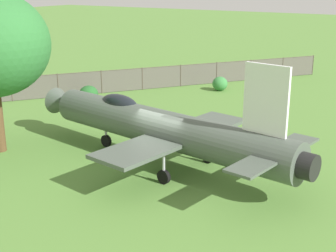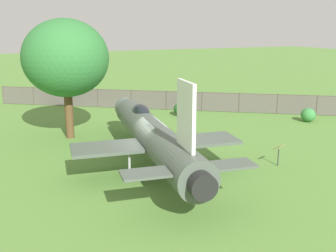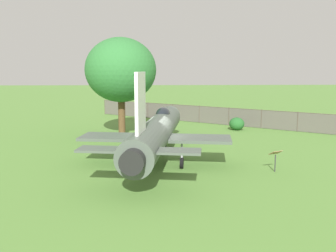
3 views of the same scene
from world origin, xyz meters
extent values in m
plane|color=#568438|center=(0.00, 0.00, 0.00)|extent=(200.00, 200.00, 0.00)
cylinder|color=#4C564C|center=(0.00, 0.00, 1.72)|extent=(3.60, 13.03, 1.65)
cone|color=#4C564C|center=(1.07, 6.98, 1.72)|extent=(1.63, 1.80, 1.41)
cylinder|color=black|center=(-1.02, -6.64, 1.72)|extent=(1.07, 0.74, 0.99)
ellipsoid|color=black|center=(0.43, 2.81, 2.42)|extent=(1.22, 2.31, 0.84)
cube|color=white|center=(-0.75, -4.86, 3.85)|extent=(0.41, 1.80, 2.61)
cube|color=#4C564C|center=(-2.56, -0.26, 1.51)|extent=(3.60, 2.60, 0.16)
cube|color=#4C564C|center=(2.36, -1.02, 1.51)|extent=(3.60, 2.60, 0.16)
cube|color=#4C564C|center=(-2.53, -5.11, 1.88)|extent=(1.95, 1.36, 0.10)
cube|color=#4C564C|center=(0.88, -5.63, 1.88)|extent=(1.95, 1.36, 0.10)
cylinder|color=#A5A8AD|center=(0.59, 3.83, 0.93)|extent=(0.12, 0.12, 1.25)
cylinder|color=black|center=(0.59, 3.83, 0.30)|extent=(0.27, 0.62, 0.60)
cylinder|color=#A5A8AD|center=(-1.71, -1.05, 0.93)|extent=(0.12, 0.12, 1.25)
cylinder|color=black|center=(-1.71, -1.05, 0.30)|extent=(0.27, 0.62, 0.60)
cylinder|color=#A5A8AD|center=(1.31, -1.51, 0.93)|extent=(0.12, 0.12, 1.25)
cylinder|color=black|center=(1.31, -1.51, 0.30)|extent=(0.27, 0.62, 0.60)
cylinder|color=brown|center=(-2.63, 7.82, 1.86)|extent=(0.54, 0.54, 3.71)
ellipsoid|color=#2D7033|center=(-2.63, 7.82, 5.20)|extent=(5.41, 5.65, 4.91)
cylinder|color=#4C4238|center=(17.16, 5.95, 0.85)|extent=(0.08, 0.08, 1.70)
cylinder|color=#4C4238|center=(14.61, 7.79, 0.85)|extent=(0.08, 0.08, 1.70)
cylinder|color=#4C4238|center=(12.05, 9.63, 0.85)|extent=(0.08, 0.08, 1.70)
cylinder|color=#4C4238|center=(9.49, 11.48, 0.85)|extent=(0.08, 0.08, 1.70)
cylinder|color=#4C4238|center=(6.94, 13.32, 0.85)|extent=(0.08, 0.08, 1.70)
cylinder|color=#4C4238|center=(4.38, 15.16, 0.85)|extent=(0.08, 0.08, 1.70)
cylinder|color=#4C4238|center=(1.83, 17.01, 0.85)|extent=(0.08, 0.08, 1.70)
cylinder|color=#4C4238|center=(-0.73, 18.85, 0.85)|extent=(0.08, 0.08, 1.70)
cylinder|color=#4C4238|center=(-3.29, 20.69, 0.85)|extent=(0.08, 0.08, 1.70)
cylinder|color=#4C4238|center=(-5.84, 22.54, 0.85)|extent=(0.08, 0.08, 1.70)
cylinder|color=#4C4238|center=(9.49, 11.48, 1.65)|extent=(30.70, 22.16, 0.05)
cube|color=#59544C|center=(9.49, 11.48, 0.85)|extent=(30.69, 22.13, 1.63)
ellipsoid|color=#387F3D|center=(14.89, 4.53, 0.53)|extent=(1.09, 1.15, 1.06)
ellipsoid|color=#235B26|center=(7.09, 10.64, 0.56)|extent=(1.31, 1.29, 1.11)
cylinder|color=#333333|center=(6.09, -2.38, 0.45)|extent=(0.06, 0.06, 0.90)
cube|color=olive|center=(6.09, -2.38, 1.02)|extent=(0.71, 0.59, 0.25)
camera|label=1|loc=(-16.91, -10.76, 8.07)|focal=51.02mm
camera|label=2|loc=(-7.67, -17.88, 7.11)|focal=42.64mm
camera|label=3|loc=(-0.23, -20.43, 5.28)|focal=38.99mm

